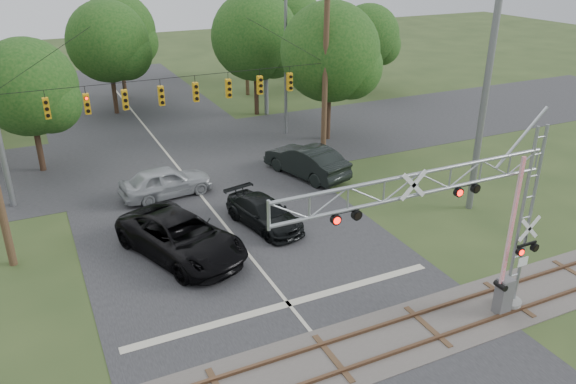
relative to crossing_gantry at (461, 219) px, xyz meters
name	(u,v)px	position (x,y,z in m)	size (l,w,h in m)	color
road_main	(246,252)	(-4.56, 8.36, -4.52)	(14.00, 90.00, 0.02)	#262729
road_cross	(169,156)	(-4.56, 22.36, -4.51)	(90.00, 12.00, 0.02)	#262729
railroad_track	(333,358)	(-4.56, 0.36, -4.49)	(90.00, 3.20, 0.17)	#4B4641
crossing_gantry	(461,219)	(0.00, 0.00, 0.00)	(10.65, 0.94, 7.34)	gray
traffic_signal_span	(193,84)	(-3.71, 18.36, 1.08)	(19.34, 0.36, 11.50)	slate
pickup_black	(181,237)	(-7.27, 9.33, -3.58)	(3.13, 6.79, 1.89)	black
car_dark	(264,213)	(-2.78, 10.41, -3.82)	(1.98, 4.88, 1.42)	black
sedan_silver	(166,182)	(-6.25, 16.08, -3.66)	(2.03, 5.06, 1.72)	#9B9FA2
suv_dark	(306,161)	(2.14, 15.41, -3.58)	(2.00, 5.75, 1.89)	black
streetlight	(283,58)	(4.31, 23.32, 1.06)	(2.66, 0.28, 9.98)	slate
utility_poles	(206,58)	(-1.82, 21.58, 1.82)	(25.06, 28.09, 14.46)	#45341F
treeline	(146,45)	(-3.44, 31.57, 1.23)	(49.95, 24.97, 9.69)	#39261A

